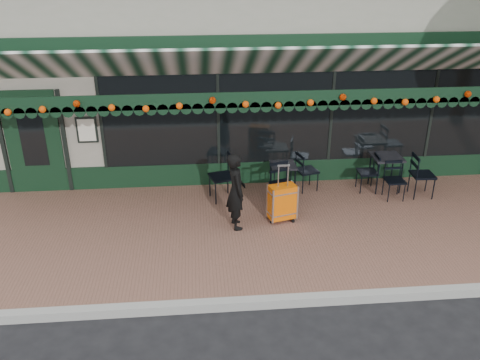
{
  "coord_description": "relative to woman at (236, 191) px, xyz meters",
  "views": [
    {
      "loc": [
        -1.44,
        -6.15,
        4.94
      ],
      "look_at": [
        -0.76,
        1.6,
        1.33
      ],
      "focal_mm": 38.0,
      "sensor_mm": 36.0,
      "label": 1
    }
  ],
  "objects": [
    {
      "name": "ground",
      "position": [
        0.78,
        -2.1,
        -0.88
      ],
      "size": [
        80.0,
        80.0,
        0.0
      ],
      "primitive_type": "plane",
      "color": "black",
      "rests_on": "ground"
    },
    {
      "name": "sidewalk",
      "position": [
        0.78,
        -0.1,
        -0.81
      ],
      "size": [
        18.0,
        4.0,
        0.15
      ],
      "primitive_type": "cube",
      "color": "brown",
      "rests_on": "ground"
    },
    {
      "name": "curb",
      "position": [
        0.78,
        -2.18,
        -0.81
      ],
      "size": [
        18.0,
        0.16,
        0.15
      ],
      "primitive_type": "cube",
      "color": "#9E9E99",
      "rests_on": "ground"
    },
    {
      "name": "restaurant_building",
      "position": [
        0.78,
        5.74,
        1.39
      ],
      "size": [
        12.0,
        9.6,
        4.5
      ],
      "color": "gray",
      "rests_on": "ground"
    },
    {
      "name": "woman",
      "position": [
        0.0,
        0.0,
        0.0
      ],
      "size": [
        0.43,
        0.58,
        1.46
      ],
      "primitive_type": "imported",
      "rotation": [
        0.0,
        0.0,
        1.74
      ],
      "color": "black",
      "rests_on": "sidewalk"
    },
    {
      "name": "suitcase",
      "position": [
        0.88,
        0.14,
        -0.35
      ],
      "size": [
        0.55,
        0.4,
        1.14
      ],
      "rotation": [
        0.0,
        0.0,
        0.27
      ],
      "color": "#E85F07",
      "rests_on": "sidewalk"
    },
    {
      "name": "cafe_table_a",
      "position": [
        3.3,
        1.33,
        -0.06
      ],
      "size": [
        0.61,
        0.61,
        0.75
      ],
      "color": "black",
      "rests_on": "sidewalk"
    },
    {
      "name": "cafe_table_b",
      "position": [
        1.1,
        1.35,
        -0.16
      ],
      "size": [
        0.52,
        0.52,
        0.64
      ],
      "color": "black",
      "rests_on": "sidewalk"
    },
    {
      "name": "chair_a_left",
      "position": [
        2.9,
        1.29,
        -0.32
      ],
      "size": [
        0.42,
        0.42,
        0.82
      ],
      "primitive_type": null,
      "rotation": [
        0.0,
        0.0,
        -1.59
      ],
      "color": "black",
      "rests_on": "sidewalk"
    },
    {
      "name": "chair_a_right",
      "position": [
        3.95,
        0.94,
        -0.27
      ],
      "size": [
        0.48,
        0.48,
        0.93
      ],
      "primitive_type": null,
      "rotation": [
        0.0,
        0.0,
        1.53
      ],
      "color": "black",
      "rests_on": "sidewalk"
    },
    {
      "name": "chair_a_front",
      "position": [
        3.33,
        0.86,
        -0.33
      ],
      "size": [
        0.4,
        0.4,
        0.8
      ],
      "primitive_type": null,
      "rotation": [
        0.0,
        0.0,
        0.01
      ],
      "color": "black",
      "rests_on": "sidewalk"
    },
    {
      "name": "chair_b_left",
      "position": [
        -0.2,
        1.16,
        -0.25
      ],
      "size": [
        0.6,
        0.6,
        0.97
      ],
      "primitive_type": null,
      "rotation": [
        0.0,
        0.0,
        -1.3
      ],
      "color": "black",
      "rests_on": "sidewalk"
    },
    {
      "name": "chair_b_right",
      "position": [
        1.63,
        1.45,
        -0.3
      ],
      "size": [
        0.53,
        0.53,
        0.85
      ],
      "primitive_type": null,
      "rotation": [
        0.0,
        0.0,
        1.84
      ],
      "color": "black",
      "rests_on": "sidewalk"
    },
    {
      "name": "chair_b_front",
      "position": [
        1.0,
        0.76,
        -0.28
      ],
      "size": [
        0.57,
        0.57,
        0.9
      ],
      "primitive_type": null,
      "rotation": [
        0.0,
        0.0,
        0.32
      ],
      "color": "black",
      "rests_on": "sidewalk"
    }
  ]
}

